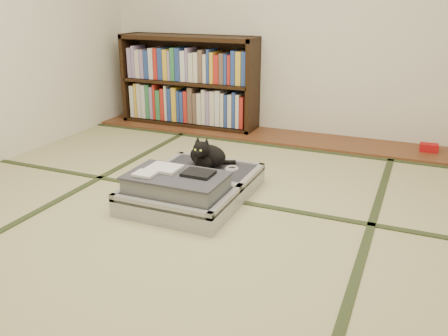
% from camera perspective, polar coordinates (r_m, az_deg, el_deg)
% --- Properties ---
extents(floor, '(4.50, 4.50, 0.00)m').
position_cam_1_polar(floor, '(2.92, -3.64, -6.66)').
color(floor, tan).
rests_on(floor, ground).
extents(wood_strip, '(4.00, 0.50, 0.02)m').
position_cam_1_polar(wood_strip, '(4.66, 7.45, 3.69)').
color(wood_strip, brown).
rests_on(wood_strip, ground).
extents(red_item, '(0.16, 0.10, 0.07)m').
position_cam_1_polar(red_item, '(4.53, 23.43, 2.26)').
color(red_item, '#AE0D11').
rests_on(red_item, wood_strip).
extents(tatami_borders, '(4.00, 4.50, 0.01)m').
position_cam_1_polar(tatami_borders, '(3.32, 0.19, -3.09)').
color(tatami_borders, '#2D381E').
rests_on(tatami_borders, ground).
extents(bookcase, '(1.46, 0.33, 0.94)m').
position_cam_1_polar(bookcase, '(5.02, -4.26, 10.13)').
color(bookcase, black).
rests_on(bookcase, wood_strip).
extents(suitcase, '(0.70, 0.94, 0.28)m').
position_cam_1_polar(suitcase, '(3.19, -4.05, -2.33)').
color(suitcase, '#A9A9AD').
rests_on(suitcase, floor).
extents(cat, '(0.31, 0.31, 0.25)m').
position_cam_1_polar(cat, '(3.40, -2.12, 1.49)').
color(cat, black).
rests_on(cat, suitcase).
extents(cable_coil, '(0.10, 0.10, 0.02)m').
position_cam_1_polar(cable_coil, '(3.39, 0.93, -0.04)').
color(cable_coil, white).
rests_on(cable_coil, suitcase).
extents(hanger, '(0.40, 0.23, 0.01)m').
position_cam_1_polar(hanger, '(3.26, -1.92, -3.49)').
color(hanger, black).
rests_on(hanger, floor).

